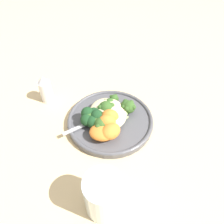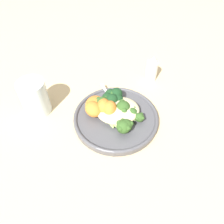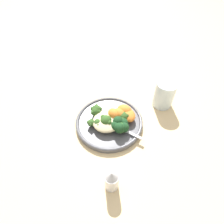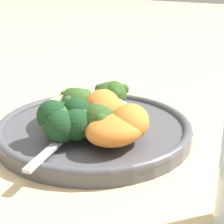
{
  "view_description": "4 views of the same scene",
  "coord_description": "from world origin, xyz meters",
  "px_view_note": "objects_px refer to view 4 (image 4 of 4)",
  "views": [
    {
      "loc": [
        0.4,
        -0.12,
        0.5
      ],
      "look_at": [
        -0.01,
        -0.01,
        0.05
      ],
      "focal_mm": 35.0,
      "sensor_mm": 36.0,
      "label": 1
    },
    {
      "loc": [
        0.05,
        0.4,
        0.51
      ],
      "look_at": [
        -0.0,
        0.01,
        0.06
      ],
      "focal_mm": 35.0,
      "sensor_mm": 36.0,
      "label": 2
    },
    {
      "loc": [
        -0.29,
        -0.31,
        0.54
      ],
      "look_at": [
        -0.0,
        -0.01,
        0.05
      ],
      "focal_mm": 28.0,
      "sensor_mm": 36.0,
      "label": 3
    },
    {
      "loc": [
        0.26,
        -0.36,
        0.21
      ],
      "look_at": [
        -0.0,
        0.01,
        0.03
      ],
      "focal_mm": 60.0,
      "sensor_mm": 36.0,
      "label": 4
    }
  ],
  "objects_px": {
    "plate": "(94,129)",
    "sweet_potato_chunk_0": "(103,109)",
    "broccoli_stalk_5": "(69,120)",
    "sweet_potato_chunk_3": "(115,130)",
    "quinoa_mound": "(87,111)",
    "sweet_potato_chunk_2": "(129,122)",
    "broccoli_stalk_0": "(114,96)",
    "sweet_potato_chunk_1": "(106,114)",
    "broccoli_stalk_1": "(109,98)",
    "broccoli_stalk_2": "(82,101)",
    "kale_tuft": "(66,119)",
    "broccoli_stalk_6": "(102,120)",
    "broccoli_stalk_4": "(81,105)",
    "broccoli_stalk_3": "(79,105)",
    "spoon": "(64,136)"
  },
  "relations": [
    {
      "from": "broccoli_stalk_4",
      "to": "sweet_potato_chunk_2",
      "type": "distance_m",
      "value": 0.08
    },
    {
      "from": "broccoli_stalk_1",
      "to": "plate",
      "type": "bearing_deg",
      "value": 141.56
    },
    {
      "from": "plate",
      "to": "spoon",
      "type": "xyz_separation_m",
      "value": [
        0.0,
        -0.06,
        0.01
      ]
    },
    {
      "from": "sweet_potato_chunk_0",
      "to": "plate",
      "type": "bearing_deg",
      "value": 161.97
    },
    {
      "from": "broccoli_stalk_2",
      "to": "kale_tuft",
      "type": "height_order",
      "value": "kale_tuft"
    },
    {
      "from": "broccoli_stalk_6",
      "to": "sweet_potato_chunk_2",
      "type": "bearing_deg",
      "value": 96.81
    },
    {
      "from": "broccoli_stalk_5",
      "to": "sweet_potato_chunk_3",
      "type": "distance_m",
      "value": 0.06
    },
    {
      "from": "broccoli_stalk_4",
      "to": "broccoli_stalk_3",
      "type": "bearing_deg",
      "value": -77.61
    },
    {
      "from": "broccoli_stalk_0",
      "to": "sweet_potato_chunk_3",
      "type": "distance_m",
      "value": 0.11
    },
    {
      "from": "broccoli_stalk_5",
      "to": "sweet_potato_chunk_0",
      "type": "height_order",
      "value": "sweet_potato_chunk_0"
    },
    {
      "from": "broccoli_stalk_0",
      "to": "spoon",
      "type": "height_order",
      "value": "broccoli_stalk_0"
    },
    {
      "from": "broccoli_stalk_3",
      "to": "sweet_potato_chunk_2",
      "type": "xyz_separation_m",
      "value": [
        0.1,
        -0.03,
        0.01
      ]
    },
    {
      "from": "quinoa_mound",
      "to": "broccoli_stalk_4",
      "type": "distance_m",
      "value": 0.01
    },
    {
      "from": "plate",
      "to": "broccoli_stalk_3",
      "type": "bearing_deg",
      "value": 164.65
    },
    {
      "from": "broccoli_stalk_4",
      "to": "kale_tuft",
      "type": "xyz_separation_m",
      "value": [
        0.02,
        -0.05,
        0.0
      ]
    },
    {
      "from": "sweet_potato_chunk_3",
      "to": "kale_tuft",
      "type": "relative_size",
      "value": 1.05
    },
    {
      "from": "broccoli_stalk_4",
      "to": "sweet_potato_chunk_1",
      "type": "bearing_deg",
      "value": 130.03
    },
    {
      "from": "broccoli_stalk_4",
      "to": "broccoli_stalk_6",
      "type": "xyz_separation_m",
      "value": [
        0.05,
        -0.02,
        -0.0
      ]
    },
    {
      "from": "quinoa_mound",
      "to": "sweet_potato_chunk_2",
      "type": "distance_m",
      "value": 0.07
    },
    {
      "from": "plate",
      "to": "sweet_potato_chunk_0",
      "type": "relative_size",
      "value": 4.99
    },
    {
      "from": "broccoli_stalk_1",
      "to": "sweet_potato_chunk_2",
      "type": "distance_m",
      "value": 0.1
    },
    {
      "from": "kale_tuft",
      "to": "broccoli_stalk_6",
      "type": "bearing_deg",
      "value": 40.26
    },
    {
      "from": "broccoli_stalk_5",
      "to": "sweet_potato_chunk_2",
      "type": "distance_m",
      "value": 0.07
    },
    {
      "from": "broccoli_stalk_0",
      "to": "broccoli_stalk_5",
      "type": "xyz_separation_m",
      "value": [
        0.01,
        -0.1,
        -0.0
      ]
    },
    {
      "from": "plate",
      "to": "kale_tuft",
      "type": "relative_size",
      "value": 3.82
    },
    {
      "from": "sweet_potato_chunk_3",
      "to": "broccoli_stalk_6",
      "type": "bearing_deg",
      "value": 159.11
    },
    {
      "from": "broccoli_stalk_3",
      "to": "sweet_potato_chunk_2",
      "type": "distance_m",
      "value": 0.1
    },
    {
      "from": "broccoli_stalk_6",
      "to": "sweet_potato_chunk_3",
      "type": "relative_size",
      "value": 1.49
    },
    {
      "from": "broccoli_stalk_0",
      "to": "broccoli_stalk_6",
      "type": "xyz_separation_m",
      "value": [
        0.04,
        -0.08,
        0.0
      ]
    },
    {
      "from": "broccoli_stalk_1",
      "to": "broccoli_stalk_3",
      "type": "height_order",
      "value": "broccoli_stalk_1"
    },
    {
      "from": "quinoa_mound",
      "to": "broccoli_stalk_6",
      "type": "xyz_separation_m",
      "value": [
        0.04,
        -0.02,
        0.0
      ]
    },
    {
      "from": "broccoli_stalk_4",
      "to": "sweet_potato_chunk_0",
      "type": "xyz_separation_m",
      "value": [
        0.04,
        -0.0,
        0.0
      ]
    },
    {
      "from": "broccoli_stalk_6",
      "to": "broccoli_stalk_3",
      "type": "bearing_deg",
      "value": -132.37
    },
    {
      "from": "sweet_potato_chunk_3",
      "to": "spoon",
      "type": "xyz_separation_m",
      "value": [
        -0.05,
        -0.02,
        -0.01
      ]
    },
    {
      "from": "plate",
      "to": "broccoli_stalk_6",
      "type": "bearing_deg",
      "value": -39.96
    },
    {
      "from": "broccoli_stalk_4",
      "to": "sweet_potato_chunk_0",
      "type": "distance_m",
      "value": 0.04
    },
    {
      "from": "broccoli_stalk_6",
      "to": "sweet_potato_chunk_1",
      "type": "distance_m",
      "value": 0.01
    },
    {
      "from": "broccoli_stalk_4",
      "to": "broccoli_stalk_6",
      "type": "height_order",
      "value": "broccoli_stalk_4"
    },
    {
      "from": "broccoli_stalk_1",
      "to": "broccoli_stalk_2",
      "type": "relative_size",
      "value": 0.74
    },
    {
      "from": "broccoli_stalk_5",
      "to": "sweet_potato_chunk_0",
      "type": "bearing_deg",
      "value": 172.07
    },
    {
      "from": "broccoli_stalk_0",
      "to": "kale_tuft",
      "type": "height_order",
      "value": "kale_tuft"
    },
    {
      "from": "broccoli_stalk_0",
      "to": "sweet_potato_chunk_1",
      "type": "bearing_deg",
      "value": 167.53
    },
    {
      "from": "broccoli_stalk_1",
      "to": "spoon",
      "type": "xyz_separation_m",
      "value": [
        0.01,
        -0.11,
        -0.01
      ]
    },
    {
      "from": "broccoli_stalk_2",
      "to": "sweet_potato_chunk_3",
      "type": "bearing_deg",
      "value": 151.69
    },
    {
      "from": "broccoli_stalk_0",
      "to": "broccoli_stalk_6",
      "type": "distance_m",
      "value": 0.09
    },
    {
      "from": "broccoli_stalk_4",
      "to": "broccoli_stalk_5",
      "type": "distance_m",
      "value": 0.05
    },
    {
      "from": "broccoli_stalk_4",
      "to": "sweet_potato_chunk_3",
      "type": "bearing_deg",
      "value": 121.89
    },
    {
      "from": "broccoli_stalk_3",
      "to": "kale_tuft",
      "type": "bearing_deg",
      "value": 104.97
    },
    {
      "from": "quinoa_mound",
      "to": "spoon",
      "type": "relative_size",
      "value": 1.09
    },
    {
      "from": "sweet_potato_chunk_0",
      "to": "spoon",
      "type": "distance_m",
      "value": 0.06
    }
  ]
}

